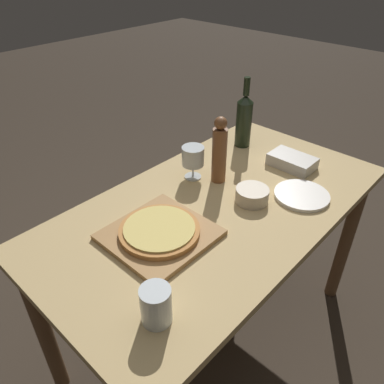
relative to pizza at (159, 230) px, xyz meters
The scene contains 11 objects.
ground_plane 0.85m from the pizza, 85.27° to the left, with size 12.00×12.00×0.00m, color #382D23.
dining_table 0.31m from the pizza, 85.27° to the left, with size 0.74×1.37×0.78m.
cutting_board 0.02m from the pizza, behind, with size 0.31×0.32×0.02m.
pizza is the anchor object (origin of this frame).
wine_bottle 0.75m from the pizza, 105.26° to the left, with size 0.07×0.07×0.32m.
pepper_mill 0.42m from the pizza, 101.44° to the left, with size 0.06×0.06×0.27m.
wine_glass 0.39m from the pizza, 116.25° to the left, with size 0.09×0.09×0.14m.
small_bowl 0.39m from the pizza, 74.55° to the left, with size 0.12×0.12×0.05m.
drinking_tumbler 0.32m from the pizza, 44.39° to the right, with size 0.08×0.08×0.11m.
dinner_plate 0.57m from the pizza, 66.54° to the left, with size 0.21×0.21×0.01m.
food_container 0.70m from the pizza, 83.40° to the left, with size 0.19×0.12×0.05m.
Camera 1 is at (0.69, -0.88, 1.60)m, focal length 35.00 mm.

